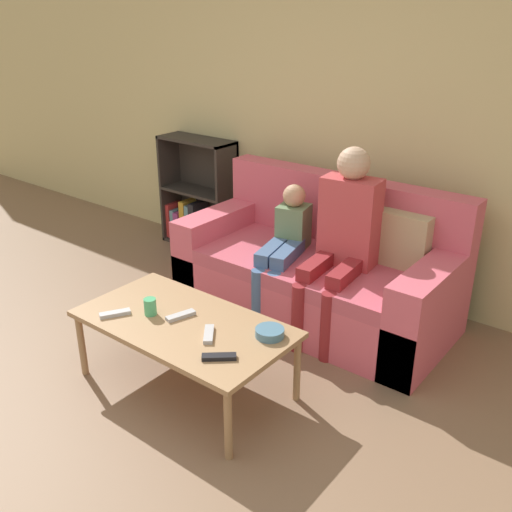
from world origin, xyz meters
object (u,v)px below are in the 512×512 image
Objects in this scene: bookshelf at (198,201)px; person_child at (284,246)px; tv_remote_2 at (115,314)px; couch at (318,274)px; tv_remote_3 at (219,357)px; coffee_table at (184,327)px; person_adult at (344,230)px; cup_near at (150,307)px; tv_remote_0 at (209,334)px; tv_remote_1 at (181,316)px; snack_bowl at (270,332)px.

bookshelf is 1.54m from person_child.
bookshelf is 5.74× the size of tv_remote_2.
couch is 1.38m from tv_remote_3.
coffee_table is at bearing -99.96° from person_child.
bookshelf reaches higher than person_child.
tv_remote_2 is at bearing -123.62° from person_adult.
cup_near is 0.42m from tv_remote_0.
coffee_table is at bearing 58.62° from tv_remote_2.
couch is 1.53× the size of person_adult.
tv_remote_2 is at bearing 157.08° from tv_remote_0.
person_child is at bearing 160.35° from tv_remote_3.
person_adult is 0.46m from person_child.
bookshelf is 2.13m from cup_near.
coffee_table is 1.20m from person_adult.
person_child is at bearing -23.84° from bookshelf.
person_child is 1.26m from tv_remote_2.
couch is at bearing 150.86° from tv_remote_3.
tv_remote_2 is at bearing -127.97° from tv_remote_3.
coffee_table is 1.33× the size of person_child.
coffee_table is 0.07m from tv_remote_1.
tv_remote_0 is (0.27, -1.06, -0.08)m from person_child.
person_child is 1.10m from tv_remote_0.
coffee_table is 7.87× the size of snack_bowl.
tv_remote_3 is at bearing -102.21° from snack_bowl.
snack_bowl is at bearing 33.12° from tv_remote_1.
tv_remote_2 is (-0.31, -0.21, 0.00)m from tv_remote_1.
cup_near reaches higher than snack_bowl.
bookshelf is 1.08× the size of person_child.
couch reaches higher than coffee_table.
bookshelf is (-1.58, 0.46, 0.09)m from couch.
snack_bowl is at bearing -71.34° from couch.
tv_remote_1 is (0.16, 0.08, -0.04)m from cup_near.
coffee_table is 0.40m from tv_remote_2.
couch reaches higher than snack_bowl.
cup_near is 0.61× the size of tv_remote_3.
tv_remote_1 is at bearing 27.03° from cup_near.
bookshelf is at bearing 142.46° from snack_bowl.
couch reaches higher than tv_remote_2.
person_child is at bearing 121.38° from snack_bowl.
tv_remote_0 is 0.95× the size of tv_remote_2.
tv_remote_3 is (0.74, 0.04, 0.00)m from tv_remote_2.
tv_remote_3 is at bearing -9.03° from cup_near.
person_adult is at bearing 141.38° from tv_remote_3.
couch is 11.03× the size of tv_remote_2.
tv_remote_1 is at bearing -97.93° from couch.
tv_remote_3 is (0.18, -0.12, 0.00)m from tv_remote_0.
coffee_table is 1.04m from person_child.
person_adult is at bearing 64.77° from cup_near.
person_adult is 0.98m from snack_bowl.
bookshelf reaches higher than coffee_table.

